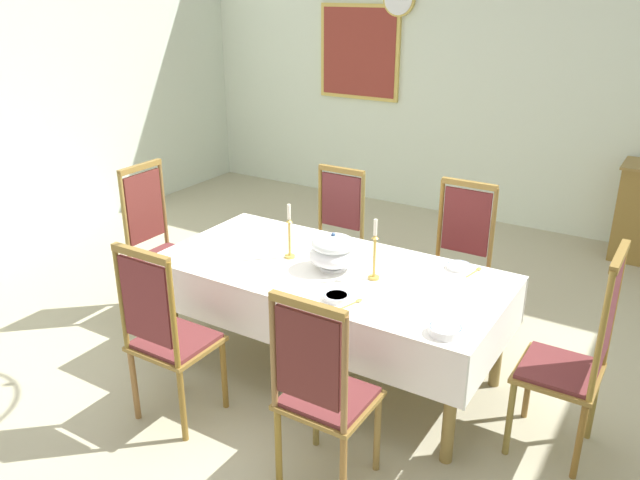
{
  "coord_description": "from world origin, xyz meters",
  "views": [
    {
      "loc": [
        1.88,
        -3.23,
        2.43
      ],
      "look_at": [
        -0.09,
        -0.04,
        0.92
      ],
      "focal_mm": 36.01,
      "sensor_mm": 36.0,
      "label": 1
    }
  ],
  "objects_px": {
    "dining_table": "(330,279)",
    "chair_south_b": "(322,390)",
    "chair_south_a": "(167,333)",
    "candlestick_east": "(374,255)",
    "chair_head_east": "(576,355)",
    "bowl_far_left": "(445,330)",
    "chair_north_a": "(333,234)",
    "bowl_near_right": "(337,297)",
    "framed_painting": "(359,52)",
    "soup_tureen": "(333,251)",
    "chair_north_b": "(457,260)",
    "candlestick_west": "(289,236)",
    "spoon_secondary": "(356,302)",
    "bowl_near_left": "(459,266)",
    "chair_head_west": "(159,243)",
    "spoon_primary": "(477,270)"
  },
  "relations": [
    {
      "from": "candlestick_east",
      "to": "chair_south_a",
      "type": "bearing_deg",
      "value": -132.03
    },
    {
      "from": "candlestick_east",
      "to": "bowl_far_left",
      "type": "xyz_separation_m",
      "value": [
        0.61,
        -0.39,
        -0.13
      ]
    },
    {
      "from": "soup_tureen",
      "to": "spoon_secondary",
      "type": "distance_m",
      "value": 0.49
    },
    {
      "from": "chair_south_b",
      "to": "chair_north_b",
      "type": "xyz_separation_m",
      "value": [
        0.0,
        1.85,
        0.0
      ]
    },
    {
      "from": "chair_head_west",
      "to": "soup_tureen",
      "type": "height_order",
      "value": "chair_head_west"
    },
    {
      "from": "bowl_near_left",
      "to": "bowl_near_right",
      "type": "xyz_separation_m",
      "value": [
        -0.44,
        -0.77,
        0.0
      ]
    },
    {
      "from": "dining_table",
      "to": "candlestick_east",
      "type": "distance_m",
      "value": 0.39
    },
    {
      "from": "bowl_far_left",
      "to": "chair_head_west",
      "type": "bearing_deg",
      "value": 170.75
    },
    {
      "from": "spoon_primary",
      "to": "soup_tureen",
      "type": "bearing_deg",
      "value": -140.4
    },
    {
      "from": "chair_north_a",
      "to": "chair_head_west",
      "type": "relative_size",
      "value": 0.91
    },
    {
      "from": "chair_north_b",
      "to": "chair_head_east",
      "type": "xyz_separation_m",
      "value": [
        1.0,
        -0.93,
        0.03
      ]
    },
    {
      "from": "chair_north_a",
      "to": "dining_table",
      "type": "bearing_deg",
      "value": 119.73
    },
    {
      "from": "bowl_near_right",
      "to": "framed_painting",
      "type": "bearing_deg",
      "value": 117.02
    },
    {
      "from": "chair_head_east",
      "to": "soup_tureen",
      "type": "relative_size",
      "value": 3.99
    },
    {
      "from": "chair_north_a",
      "to": "candlestick_east",
      "type": "relative_size",
      "value": 2.82
    },
    {
      "from": "soup_tureen",
      "to": "dining_table",
      "type": "bearing_deg",
      "value": 180.0
    },
    {
      "from": "spoon_secondary",
      "to": "framed_painting",
      "type": "distance_m",
      "value": 4.36
    },
    {
      "from": "chair_north_b",
      "to": "spoon_secondary",
      "type": "height_order",
      "value": "chair_north_b"
    },
    {
      "from": "chair_north_b",
      "to": "bowl_near_right",
      "type": "xyz_separation_m",
      "value": [
        -0.25,
        -1.28,
        0.19
      ]
    },
    {
      "from": "chair_south_a",
      "to": "bowl_far_left",
      "type": "bearing_deg",
      "value": 20.14
    },
    {
      "from": "candlestick_east",
      "to": "chair_head_east",
      "type": "bearing_deg",
      "value": -0.0
    },
    {
      "from": "spoon_secondary",
      "to": "framed_painting",
      "type": "xyz_separation_m",
      "value": [
        -2.03,
        3.74,
        0.93
      ]
    },
    {
      "from": "chair_south_b",
      "to": "chair_north_b",
      "type": "relative_size",
      "value": 0.99
    },
    {
      "from": "chair_head_west",
      "to": "bowl_near_left",
      "type": "relative_size",
      "value": 7.96
    },
    {
      "from": "bowl_far_left",
      "to": "framed_painting",
      "type": "height_order",
      "value": "framed_painting"
    },
    {
      "from": "chair_north_a",
      "to": "soup_tureen",
      "type": "distance_m",
      "value": 1.12
    },
    {
      "from": "chair_south_b",
      "to": "framed_painting",
      "type": "distance_m",
      "value": 4.98
    },
    {
      "from": "dining_table",
      "to": "chair_south_b",
      "type": "xyz_separation_m",
      "value": [
        0.51,
        -0.92,
        -0.1
      ]
    },
    {
      "from": "chair_north_b",
      "to": "spoon_primary",
      "type": "distance_m",
      "value": 0.6
    },
    {
      "from": "candlestick_west",
      "to": "candlestick_east",
      "type": "relative_size",
      "value": 0.95
    },
    {
      "from": "chair_south_b",
      "to": "chair_north_b",
      "type": "distance_m",
      "value": 1.85
    },
    {
      "from": "chair_head_east",
      "to": "bowl_far_left",
      "type": "bearing_deg",
      "value": 124.1
    },
    {
      "from": "bowl_far_left",
      "to": "soup_tureen",
      "type": "bearing_deg",
      "value": 156.31
    },
    {
      "from": "bowl_far_left",
      "to": "bowl_near_left",
      "type": "bearing_deg",
      "value": 105.63
    },
    {
      "from": "chair_north_a",
      "to": "framed_painting",
      "type": "relative_size",
      "value": 1.05
    },
    {
      "from": "dining_table",
      "to": "bowl_far_left",
      "type": "relative_size",
      "value": 12.73
    },
    {
      "from": "chair_north_a",
      "to": "candlestick_east",
      "type": "bearing_deg",
      "value": 132.14
    },
    {
      "from": "candlestick_west",
      "to": "spoon_primary",
      "type": "height_order",
      "value": "candlestick_west"
    },
    {
      "from": "chair_south_a",
      "to": "candlestick_east",
      "type": "relative_size",
      "value": 2.96
    },
    {
      "from": "chair_north_b",
      "to": "framed_painting",
      "type": "distance_m",
      "value": 3.49
    },
    {
      "from": "chair_head_east",
      "to": "candlestick_west",
      "type": "height_order",
      "value": "chair_head_east"
    },
    {
      "from": "candlestick_west",
      "to": "chair_north_b",
      "type": "bearing_deg",
      "value": 48.63
    },
    {
      "from": "chair_north_b",
      "to": "candlestick_west",
      "type": "height_order",
      "value": "chair_north_b"
    },
    {
      "from": "chair_north_b",
      "to": "candlestick_west",
      "type": "relative_size",
      "value": 3.1
    },
    {
      "from": "chair_head_east",
      "to": "bowl_far_left",
      "type": "distance_m",
      "value": 0.72
    },
    {
      "from": "bowl_near_right",
      "to": "spoon_secondary",
      "type": "distance_m",
      "value": 0.12
    },
    {
      "from": "soup_tureen",
      "to": "bowl_near_left",
      "type": "height_order",
      "value": "soup_tureen"
    },
    {
      "from": "chair_head_west",
      "to": "spoon_primary",
      "type": "bearing_deg",
      "value": 100.84
    },
    {
      "from": "dining_table",
      "to": "soup_tureen",
      "type": "bearing_deg",
      "value": -0.0
    },
    {
      "from": "candlestick_east",
      "to": "spoon_primary",
      "type": "distance_m",
      "value": 0.68
    }
  ]
}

